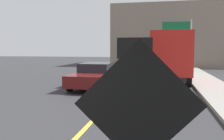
# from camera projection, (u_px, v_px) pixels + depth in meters

# --- Properties ---
(lane_center_stripe) EXTENTS (0.14, 36.00, 0.01)m
(lane_center_stripe) POSITION_uv_depth(u_px,v_px,m) (95.00, 118.00, 7.64)
(lane_center_stripe) COLOR yellow
(lane_center_stripe) RESTS_ON ground
(roadwork_sign) EXTENTS (1.63, 0.21, 2.33)m
(roadwork_sign) POSITION_uv_depth(u_px,v_px,m) (139.00, 108.00, 2.96)
(roadwork_sign) COLOR #593819
(roadwork_sign) RESTS_ON ground
(arrow_board_trailer) EXTENTS (1.60, 1.81, 2.70)m
(arrow_board_trailer) POSITION_uv_depth(u_px,v_px,m) (134.00, 87.00, 10.80)
(arrow_board_trailer) COLOR orange
(arrow_board_trailer) RESTS_ON ground
(box_truck) EXTENTS (2.58, 7.61, 3.17)m
(box_truck) POSITION_uv_depth(u_px,v_px,m) (168.00, 56.00, 15.78)
(box_truck) COLOR black
(box_truck) RESTS_ON ground
(pickup_car) EXTENTS (2.14, 5.06, 1.38)m
(pickup_car) POSITION_uv_depth(u_px,v_px,m) (96.00, 75.00, 13.71)
(pickup_car) COLOR #591414
(pickup_car) RESTS_ON ground
(highway_guide_sign) EXTENTS (2.79, 0.23, 5.00)m
(highway_guide_sign) POSITION_uv_depth(u_px,v_px,m) (182.00, 36.00, 23.04)
(highway_guide_sign) COLOR gray
(highway_guide_sign) RESTS_ON ground
(far_building_block) EXTENTS (19.75, 8.98, 7.41)m
(far_building_block) POSITION_uv_depth(u_px,v_px,m) (194.00, 37.00, 30.24)
(far_building_block) COLOR gray
(far_building_block) RESTS_ON ground
(traffic_cone_near_sign) EXTENTS (0.36, 0.36, 0.62)m
(traffic_cone_near_sign) POSITION_uv_depth(u_px,v_px,m) (134.00, 135.00, 5.27)
(traffic_cone_near_sign) COLOR black
(traffic_cone_near_sign) RESTS_ON ground
(traffic_cone_mid_lane) EXTENTS (0.36, 0.36, 0.58)m
(traffic_cone_mid_lane) POSITION_uv_depth(u_px,v_px,m) (142.00, 102.00, 8.67)
(traffic_cone_mid_lane) COLOR black
(traffic_cone_mid_lane) RESTS_ON ground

